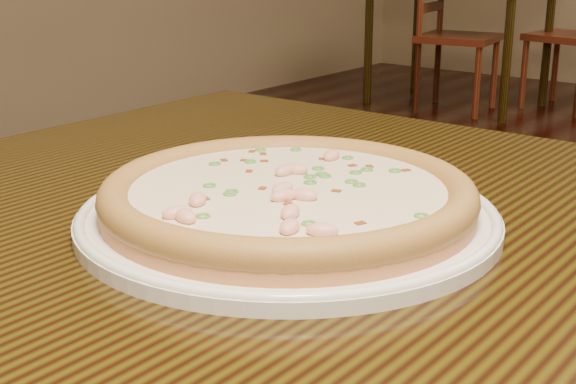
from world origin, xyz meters
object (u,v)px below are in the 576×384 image
Objects in this scene: hero_table at (432,344)px; pizza at (288,195)px; chair_a at (450,36)px; plate at (288,215)px.

pizza is (-0.12, -0.05, 0.13)m from hero_table.
hero_table is 4.24m from chair_a.
hero_table is 0.17m from plate.
pizza is at bearing -157.26° from hero_table.
plate is (-0.12, -0.05, 0.11)m from hero_table.
chair_a is at bearing 114.84° from pizza.
hero_table is at bearing -63.40° from chair_a.
chair_a reaches higher than hero_table.
hero_table is 3.27× the size of plate.
pizza is 4.25m from chair_a.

